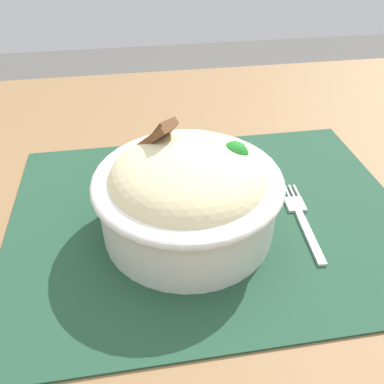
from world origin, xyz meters
name	(u,v)px	position (x,y,z in m)	size (l,w,h in m)	color
table	(185,253)	(0.00, 0.00, 0.68)	(1.13, 0.90, 0.76)	olive
placemat	(210,216)	(0.03, -0.02, 0.76)	(0.46, 0.35, 0.00)	#1E422D
bowl	(192,191)	(0.00, -0.03, 0.81)	(0.20, 0.20, 0.12)	silver
fork	(301,217)	(0.13, -0.04, 0.76)	(0.02, 0.13, 0.00)	#BDBDBD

